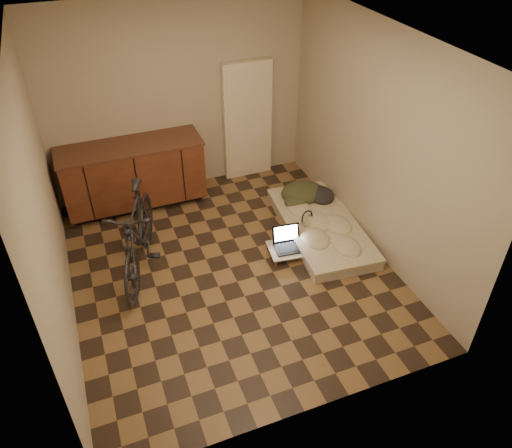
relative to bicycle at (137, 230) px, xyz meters
name	(u,v)px	position (x,y,z in m)	size (l,w,h in m)	color
room_shell	(226,171)	(0.94, -0.37, 0.74)	(3.50, 4.00, 2.60)	brown
cabinets	(134,175)	(0.19, 1.34, -0.09)	(1.84, 0.62, 0.91)	black
appliance_panel	(247,121)	(1.89, 1.57, 0.29)	(0.70, 0.10, 1.70)	#F5E5C1
bicycle	(137,230)	(0.00, 0.00, 0.00)	(0.51, 1.72, 1.11)	black
futon	(321,226)	(2.24, -0.12, -0.48)	(1.03, 1.89, 0.16)	#BDAF97
clothing_pile	(308,188)	(2.33, 0.46, -0.28)	(0.62, 0.52, 0.25)	#333820
headphones	(307,218)	(2.06, -0.08, -0.32)	(0.23, 0.21, 0.15)	black
lap_desk	(294,248)	(1.74, -0.40, -0.47)	(0.65, 0.47, 0.10)	brown
laptop	(288,243)	(1.68, -0.35, -0.41)	(0.37, 0.34, 0.23)	black
mouse	(308,244)	(1.91, -0.42, -0.44)	(0.06, 0.09, 0.03)	white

